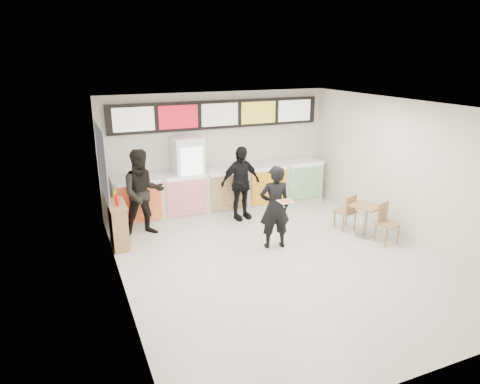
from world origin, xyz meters
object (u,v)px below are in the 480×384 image
customer_mid (241,183)px  cafe_table (366,215)px  customer_left (143,193)px  condiment_ledge (118,224)px  drinks_fridge (189,177)px  customer_main (275,207)px  service_counter (225,190)px

customer_mid → cafe_table: (2.14, -2.07, -0.41)m
customer_left → condiment_ledge: customer_left is taller
cafe_table → condiment_ledge: size_ratio=1.32×
customer_mid → drinks_fridge: bearing=139.4°
customer_main → customer_left: size_ratio=0.90×
drinks_fridge → customer_left: drinks_fridge is taller
service_counter → condiment_ledge: condiment_ledge is taller
customer_left → condiment_ledge: 0.88m
cafe_table → condiment_ledge: condiment_ledge is taller
customer_mid → customer_left: bearing=173.6°
customer_mid → cafe_table: 3.00m
drinks_fridge → customer_left: 1.48m
customer_main → cafe_table: bearing=-176.8°
drinks_fridge → customer_left: bearing=-148.4°
customer_left → condiment_ledge: size_ratio=1.71×
service_counter → customer_left: bearing=-160.9°
service_counter → cafe_table: service_counter is taller
drinks_fridge → cafe_table: 4.28m
service_counter → customer_main: customer_main is taller
service_counter → customer_main: (0.17, -2.45, 0.31)m
customer_mid → cafe_table: customer_mid is taller
customer_mid → cafe_table: size_ratio=1.20×
customer_main → condiment_ledge: size_ratio=1.54×
customer_main → cafe_table: 2.18m
drinks_fridge → customer_main: size_ratio=1.13×
drinks_fridge → customer_main: 2.71m
customer_left → drinks_fridge: bearing=30.8°
drinks_fridge → customer_mid: drinks_fridge is taller
service_counter → customer_left: (-2.20, -0.76, 0.41)m
customer_main → customer_left: 2.91m
service_counter → customer_mid: bearing=-76.2°
drinks_fridge → condiment_ledge: 2.28m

